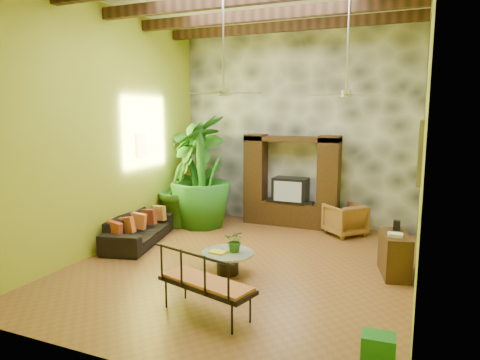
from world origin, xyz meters
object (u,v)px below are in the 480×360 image
at_px(ceiling_fan_front, 223,80).
at_px(ceiling_fan_back, 346,83).
at_px(tall_plant_a, 198,172).
at_px(green_bin, 378,348).
at_px(wicker_armchair, 345,219).
at_px(iron_bench, 204,281).
at_px(sofa, 139,229).
at_px(tall_plant_c, 201,172).
at_px(side_console, 395,254).
at_px(tall_plant_b, 178,186).
at_px(entertainment_center, 291,188).
at_px(coffee_table, 228,260).

bearing_deg(ceiling_fan_front, ceiling_fan_back, 41.63).
xyz_separation_m(tall_plant_a, green_bin, (4.98, -4.88, -1.14)).
distance_m(wicker_armchair, iron_bench, 5.06).
xyz_separation_m(sofa, green_bin, (5.30, -2.70, -0.15)).
bearing_deg(tall_plant_c, tall_plant_a, 127.13).
distance_m(tall_plant_a, side_console, 5.44).
relative_size(ceiling_fan_front, tall_plant_b, 0.92).
distance_m(entertainment_center, ceiling_fan_front, 4.30).
bearing_deg(ceiling_fan_front, wicker_armchair, 63.05).
distance_m(coffee_table, green_bin, 3.28).
relative_size(entertainment_center, iron_bench, 1.55).
bearing_deg(tall_plant_a, tall_plant_b, -120.22).
relative_size(iron_bench, side_console, 1.64).
distance_m(sofa, coffee_table, 2.71).
bearing_deg(side_console, entertainment_center, 122.43).
distance_m(ceiling_fan_back, coffee_table, 3.96).
relative_size(tall_plant_a, green_bin, 6.85).
xyz_separation_m(entertainment_center, sofa, (-2.65, -2.75, -0.64)).
relative_size(ceiling_fan_front, sofa, 0.85).
bearing_deg(entertainment_center, tall_plant_c, -154.94).
relative_size(tall_plant_b, side_console, 2.14).
height_order(ceiling_fan_back, tall_plant_a, ceiling_fan_back).
xyz_separation_m(entertainment_center, tall_plant_b, (-2.64, -1.10, 0.04)).
relative_size(wicker_armchair, iron_bench, 0.53).
xyz_separation_m(entertainment_center, iron_bench, (0.29, -5.27, -0.43)).
distance_m(tall_plant_a, iron_bench, 5.43).
relative_size(tall_plant_a, side_console, 2.76).
bearing_deg(iron_bench, tall_plant_a, 134.38).
distance_m(ceiling_fan_front, green_bin, 4.72).
bearing_deg(wicker_armchair, entertainment_center, -59.77).
xyz_separation_m(wicker_armchair, iron_bench, (-1.13, -4.93, 0.17)).
bearing_deg(side_console, wicker_armchair, 105.30).
height_order(ceiling_fan_front, tall_plant_a, ceiling_fan_front).
xyz_separation_m(ceiling_fan_back, coffee_table, (-1.69, -1.71, -3.15)).
distance_m(ceiling_fan_back, tall_plant_b, 4.94).
distance_m(ceiling_fan_back, tall_plant_a, 4.66).
xyz_separation_m(sofa, coffee_table, (2.56, -0.89, -0.06)).
bearing_deg(ceiling_fan_front, iron_bench, -74.09).
xyz_separation_m(ceiling_fan_front, sofa, (-2.45, 0.78, -3.08)).
bearing_deg(ceiling_fan_back, tall_plant_b, 168.84).
height_order(sofa, wicker_armchair, wicker_armchair).
height_order(tall_plant_b, iron_bench, tall_plant_b).
relative_size(tall_plant_b, green_bin, 5.31).
bearing_deg(tall_plant_b, coffee_table, -44.93).
bearing_deg(sofa, ceiling_fan_front, -121.24).
height_order(side_console, green_bin, side_console).
xyz_separation_m(coffee_table, green_bin, (2.74, -1.81, -0.09)).
xyz_separation_m(tall_plant_c, green_bin, (4.69, -4.50, -1.22)).
height_order(tall_plant_a, tall_plant_c, tall_plant_c).
bearing_deg(ceiling_fan_back, ceiling_fan_front, -138.37).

